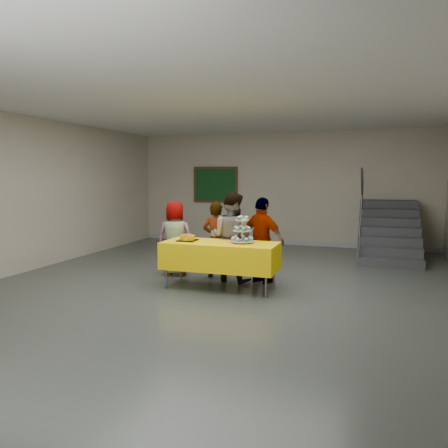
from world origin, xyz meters
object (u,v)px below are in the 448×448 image
Objects in this scene: bake_table at (220,255)px; schoolchild_c at (232,237)px; cupcake_stand at (242,233)px; staircase at (388,235)px; schoolchild_a at (175,238)px; bear_cake at (188,237)px; schoolchild_b at (216,240)px; schoolchild_d at (262,240)px; noticeboard at (215,185)px.

schoolchild_c is at bearing 87.63° from bake_table.
staircase is (2.36, 4.00, -0.45)m from cupcake_stand.
bake_table is 1.35× the size of schoolchild_a.
bear_cake is 0.79m from schoolchild_b.
cupcake_stand is 0.60m from schoolchild_d.
staircase is at bearing -114.47° from schoolchild_c.
noticeboard is (-2.41, 4.31, 0.86)m from schoolchild_d.
noticeboard reaches higher than schoolchild_b.
cupcake_stand is 0.30× the size of schoolchild_d.
staircase reaches higher than schoolchild_b.
schoolchild_c is 4.80m from noticeboard.
schoolchild_c is at bearing 155.59° from schoolchild_b.
bake_table is at bearing -69.38° from noticeboard.
cupcake_stand is 0.32× the size of schoolchild_b.
schoolchild_b is at bearing 114.45° from bake_table.
schoolchild_c reaches higher than cupcake_stand.
bake_table is 0.84m from schoolchild_d.
noticeboard is (-2.20, 4.84, 0.66)m from cupcake_stand.
noticeboard is at bearing 110.62° from bake_table.
schoolchild_a reaches higher than bear_cake.
staircase reaches higher than schoolchild_d.
schoolchild_d is 4.09m from staircase.
schoolchild_a is at bearing 148.92° from bake_table.
schoolchild_d is at bearing 68.92° from cupcake_stand.
noticeboard is at bearing -69.10° from schoolchild_b.
bake_table is at bearing 100.64° from schoolchild_c.
bake_table is 0.63m from bear_cake.
schoolchild_b is 0.40m from schoolchild_c.
schoolchild_c is at bearing -127.49° from staircase.
staircase is at bearing -10.39° from noticeboard.
cupcake_stand is 5.36m from noticeboard.
bake_table is 4.22× the size of cupcake_stand.
staircase is (3.84, 3.38, -0.21)m from schoolchild_a.
noticeboard reaches higher than schoolchild_d.
schoolchild_a is 1.07× the size of noticeboard.
staircase reaches higher than bake_table.
bear_cake is 0.82m from schoolchild_c.
schoolchild_a is 1.00× the size of schoolchild_b.
noticeboard reaches higher than cupcake_stand.
schoolchild_c is (0.02, 0.55, 0.23)m from bake_table.
schoolchild_b is 1.07× the size of noticeboard.
schoolchild_a is 0.80m from schoolchild_b.
schoolchild_b is at bearing 172.48° from schoolchild_a.
bake_table is 1.45× the size of noticeboard.
schoolchild_b is at bearing 71.89° from bear_cake.
schoolchild_d is at bearing -121.80° from staircase.
bake_table is at bearing 115.40° from schoolchild_b.
schoolchild_a is (-1.48, 0.62, -0.24)m from cupcake_stand.
schoolchild_b is at bearing -12.34° from schoolchild_c.
bake_table is at bearing 138.56° from schoolchild_a.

